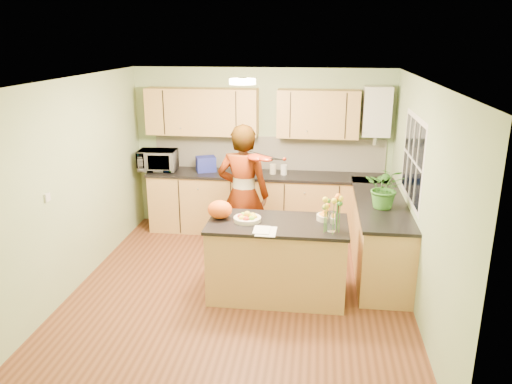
# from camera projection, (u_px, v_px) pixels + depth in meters

# --- Properties ---
(floor) EXTENTS (4.50, 4.50, 0.00)m
(floor) POSITION_uv_depth(u_px,v_px,m) (240.00, 290.00, 6.05)
(floor) COLOR #552D18
(floor) RESTS_ON ground
(ceiling) EXTENTS (4.00, 4.50, 0.02)m
(ceiling) POSITION_uv_depth(u_px,v_px,m) (238.00, 80.00, 5.30)
(ceiling) COLOR white
(ceiling) RESTS_ON wall_back
(wall_back) EXTENTS (4.00, 0.02, 2.50)m
(wall_back) POSITION_uv_depth(u_px,v_px,m) (262.00, 149.00, 7.81)
(wall_back) COLOR #90AB7A
(wall_back) RESTS_ON floor
(wall_front) EXTENTS (4.00, 0.02, 2.50)m
(wall_front) POSITION_uv_depth(u_px,v_px,m) (189.00, 286.00, 3.55)
(wall_front) COLOR #90AB7A
(wall_front) RESTS_ON floor
(wall_left) EXTENTS (0.02, 4.50, 2.50)m
(wall_left) POSITION_uv_depth(u_px,v_px,m) (73.00, 186.00, 5.92)
(wall_left) COLOR #90AB7A
(wall_left) RESTS_ON floor
(wall_right) EXTENTS (0.02, 4.50, 2.50)m
(wall_right) POSITION_uv_depth(u_px,v_px,m) (420.00, 199.00, 5.44)
(wall_right) COLOR #90AB7A
(wall_right) RESTS_ON floor
(back_counter) EXTENTS (3.64, 0.62, 0.94)m
(back_counter) POSITION_uv_depth(u_px,v_px,m) (266.00, 203.00, 7.74)
(back_counter) COLOR #B18747
(back_counter) RESTS_ON floor
(right_counter) EXTENTS (0.62, 2.24, 0.94)m
(right_counter) POSITION_uv_depth(u_px,v_px,m) (379.00, 235.00, 6.51)
(right_counter) COLOR #B18747
(right_counter) RESTS_ON floor
(splashback) EXTENTS (3.60, 0.02, 0.52)m
(splashback) POSITION_uv_depth(u_px,v_px,m) (268.00, 153.00, 7.80)
(splashback) COLOR white
(splashback) RESTS_ON back_counter
(upper_cabinets) EXTENTS (3.20, 0.34, 0.70)m
(upper_cabinets) POSITION_uv_depth(u_px,v_px,m) (249.00, 112.00, 7.49)
(upper_cabinets) COLOR #B18747
(upper_cabinets) RESTS_ON wall_back
(boiler) EXTENTS (0.40, 0.30, 0.86)m
(boiler) POSITION_uv_depth(u_px,v_px,m) (377.00, 112.00, 7.26)
(boiler) COLOR silver
(boiler) RESTS_ON wall_back
(window_right) EXTENTS (0.01, 1.30, 1.05)m
(window_right) POSITION_uv_depth(u_px,v_px,m) (413.00, 159.00, 5.91)
(window_right) COLOR silver
(window_right) RESTS_ON wall_right
(light_switch) EXTENTS (0.02, 0.09, 0.09)m
(light_switch) POSITION_uv_depth(u_px,v_px,m) (47.00, 197.00, 5.33)
(light_switch) COLOR silver
(light_switch) RESTS_ON wall_left
(ceiling_lamp) EXTENTS (0.30, 0.30, 0.07)m
(ceiling_lamp) POSITION_uv_depth(u_px,v_px,m) (243.00, 81.00, 5.60)
(ceiling_lamp) COLOR #FFEABF
(ceiling_lamp) RESTS_ON ceiling
(peninsula_island) EXTENTS (1.60, 0.82, 0.92)m
(peninsula_island) POSITION_uv_depth(u_px,v_px,m) (277.00, 259.00, 5.82)
(peninsula_island) COLOR #B18747
(peninsula_island) RESTS_ON floor
(fruit_dish) EXTENTS (0.32, 0.32, 0.11)m
(fruit_dish) POSITION_uv_depth(u_px,v_px,m) (247.00, 217.00, 5.72)
(fruit_dish) COLOR beige
(fruit_dish) RESTS_ON peninsula_island
(orange_bowl) EXTENTS (0.22, 0.22, 0.13)m
(orange_bowl) POSITION_uv_depth(u_px,v_px,m) (326.00, 215.00, 5.75)
(orange_bowl) COLOR beige
(orange_bowl) RESTS_ON peninsula_island
(flower_vase) EXTENTS (0.26, 0.26, 0.47)m
(flower_vase) POSITION_uv_depth(u_px,v_px,m) (332.00, 204.00, 5.35)
(flower_vase) COLOR silver
(flower_vase) RESTS_ON peninsula_island
(orange_bag) EXTENTS (0.33, 0.29, 0.22)m
(orange_bag) POSITION_uv_depth(u_px,v_px,m) (220.00, 210.00, 5.78)
(orange_bag) COLOR #E35512
(orange_bag) RESTS_ON peninsula_island
(papers) EXTENTS (0.22, 0.30, 0.01)m
(papers) POSITION_uv_depth(u_px,v_px,m) (266.00, 231.00, 5.41)
(papers) COLOR white
(papers) RESTS_ON peninsula_island
(violinist) EXTENTS (0.73, 0.52, 1.89)m
(violinist) POSITION_uv_depth(u_px,v_px,m) (243.00, 195.00, 6.57)
(violinist) COLOR tan
(violinist) RESTS_ON floor
(violin) EXTENTS (0.65, 0.57, 0.16)m
(violin) POSITION_uv_depth(u_px,v_px,m) (256.00, 157.00, 6.16)
(violin) COLOR #4C0F04
(violin) RESTS_ON violinist
(microwave) EXTENTS (0.60, 0.43, 0.32)m
(microwave) POSITION_uv_depth(u_px,v_px,m) (158.00, 160.00, 7.76)
(microwave) COLOR silver
(microwave) RESTS_ON back_counter
(blue_box) EXTENTS (0.35, 0.31, 0.23)m
(blue_box) POSITION_uv_depth(u_px,v_px,m) (206.00, 164.00, 7.71)
(blue_box) COLOR navy
(blue_box) RESTS_ON back_counter
(kettle) EXTENTS (0.15, 0.15, 0.28)m
(kettle) POSITION_uv_depth(u_px,v_px,m) (252.00, 166.00, 7.61)
(kettle) COLOR silver
(kettle) RESTS_ON back_counter
(jar_cream) EXTENTS (0.12, 0.12, 0.15)m
(jar_cream) POSITION_uv_depth(u_px,v_px,m) (273.00, 169.00, 7.57)
(jar_cream) COLOR beige
(jar_cream) RESTS_ON back_counter
(jar_white) EXTENTS (0.13, 0.13, 0.15)m
(jar_white) POSITION_uv_depth(u_px,v_px,m) (284.00, 170.00, 7.54)
(jar_white) COLOR silver
(jar_white) RESTS_ON back_counter
(potted_plant) EXTENTS (0.56, 0.51, 0.52)m
(potted_plant) POSITION_uv_depth(u_px,v_px,m) (386.00, 188.00, 6.02)
(potted_plant) COLOR #387B29
(potted_plant) RESTS_ON right_counter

